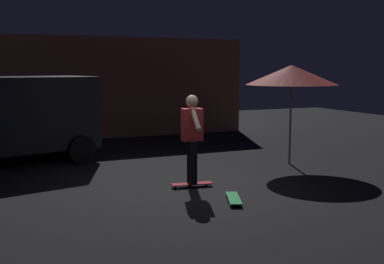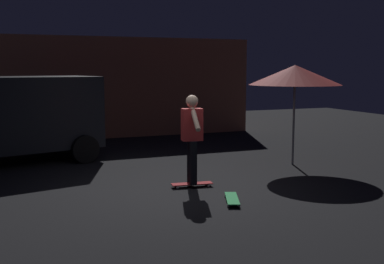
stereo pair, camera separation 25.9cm
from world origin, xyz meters
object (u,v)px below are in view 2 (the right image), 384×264
object	(u,v)px
skateboard_spare	(232,199)
skater	(192,133)
skateboard_ridden	(192,184)
patio_umbrella	(295,75)

from	to	relation	value
skateboard_spare	skater	size ratio (longest dim) A/B	0.48
skateboard_ridden	skateboard_spare	bearing A→B (deg)	-78.53
patio_umbrella	skateboard_ridden	bearing A→B (deg)	-159.59
patio_umbrella	skateboard_spare	bearing A→B (deg)	-139.78
patio_umbrella	skateboard_spare	xyz separation A→B (m)	(-2.73, -2.31, -2.02)
skater	skateboard_ridden	bearing A→B (deg)	56.31
skateboard_ridden	skateboard_spare	world-z (taller)	same
skateboard_ridden	skater	size ratio (longest dim) A/B	0.48
patio_umbrella	skateboard_ridden	world-z (taller)	patio_umbrella
skateboard_ridden	skater	distance (m)	0.98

